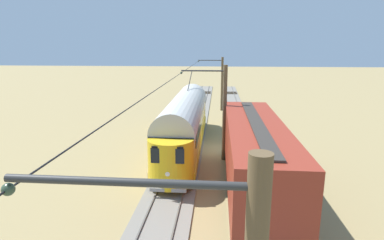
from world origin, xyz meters
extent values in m
plane|color=#937F51|center=(0.00, 0.00, 0.00)|extent=(220.00, 220.00, 0.00)
cube|color=slate|center=(-2.26, 0.00, 0.05)|extent=(2.80, 80.00, 0.10)
cube|color=#59544C|center=(-1.54, 0.00, 0.14)|extent=(0.07, 80.00, 0.08)
cube|color=#59544C|center=(-2.98, 0.00, 0.14)|extent=(0.07, 80.00, 0.08)
cube|color=#2D2316|center=(-2.26, -32.00, 0.11)|extent=(2.50, 0.24, 0.08)
cube|color=#2D2316|center=(-2.26, -31.35, 0.11)|extent=(2.50, 0.24, 0.08)
cube|color=#2D2316|center=(-2.26, -30.70, 0.11)|extent=(2.50, 0.24, 0.08)
cube|color=#2D2316|center=(-2.26, -30.05, 0.11)|extent=(2.50, 0.24, 0.08)
cube|color=#2D2316|center=(-2.26, -29.40, 0.11)|extent=(2.50, 0.24, 0.08)
cube|color=slate|center=(2.26, 0.00, 0.05)|extent=(2.80, 80.00, 0.10)
cube|color=#59544C|center=(2.98, 0.00, 0.14)|extent=(0.07, 80.00, 0.08)
cube|color=#59544C|center=(1.54, 0.00, 0.14)|extent=(0.07, 80.00, 0.08)
cube|color=#2D2316|center=(2.26, -32.00, 0.11)|extent=(2.50, 0.24, 0.08)
cube|color=#2D2316|center=(2.26, -31.35, 0.11)|extent=(2.50, 0.24, 0.08)
cube|color=#2D2316|center=(2.26, -30.70, 0.11)|extent=(2.50, 0.24, 0.08)
cube|color=#2D2316|center=(2.26, -30.05, 0.11)|extent=(2.50, 0.24, 0.08)
cube|color=#2D2316|center=(2.26, -29.40, 0.11)|extent=(2.50, 0.24, 0.08)
cube|color=gold|center=(2.26, -0.10, 0.71)|extent=(2.65, 14.72, 0.55)
cube|color=gold|center=(2.26, -0.10, 1.46)|extent=(2.55, 14.72, 0.95)
cube|color=gold|center=(2.26, -0.10, 2.46)|extent=(2.55, 14.72, 1.05)
cylinder|color=#B7B7B2|center=(2.26, -0.10, 2.98)|extent=(2.65, 14.43, 2.65)
cylinder|color=gold|center=(2.26, 7.21, 1.70)|extent=(2.55, 2.55, 2.55)
cylinder|color=gold|center=(2.26, -7.41, 1.70)|extent=(2.55, 2.55, 2.55)
cube|color=black|center=(2.26, 8.35, 2.72)|extent=(1.63, 0.08, 0.36)
cube|color=black|center=(2.26, 8.39, 2.41)|extent=(1.73, 0.06, 0.80)
cube|color=black|center=(3.56, -0.10, 2.46)|extent=(0.04, 12.36, 0.80)
cube|color=black|center=(0.97, -0.10, 2.46)|extent=(0.04, 12.36, 0.80)
cylinder|color=silver|center=(2.26, 8.47, 1.46)|extent=(0.24, 0.06, 0.24)
cube|color=gray|center=(2.26, 8.41, 0.53)|extent=(1.94, 0.12, 0.20)
cylinder|color=black|center=(2.26, -4.39, 4.95)|extent=(0.07, 4.18, 1.36)
cylinder|color=black|center=(2.98, 4.61, 0.56)|extent=(0.10, 0.76, 0.76)
cylinder|color=black|center=(1.54, 4.61, 0.56)|extent=(0.10, 0.76, 0.76)
cylinder|color=black|center=(2.98, -4.81, 0.56)|extent=(0.10, 0.76, 0.76)
cylinder|color=black|center=(1.54, -4.81, 0.56)|extent=(0.10, 0.76, 0.76)
cube|color=maroon|center=(-2.26, 7.17, 2.33)|extent=(2.90, 12.94, 3.20)
cube|color=#332D28|center=(-2.26, 7.17, 3.99)|extent=(0.70, 11.64, 0.08)
cube|color=black|center=(-2.26, 7.17, 0.53)|extent=(2.70, 12.94, 0.36)
cube|color=black|center=(-3.74, 7.17, 2.07)|extent=(0.06, 2.20, 2.56)
cylinder|color=black|center=(-2.98, 2.64, 0.60)|extent=(0.10, 0.84, 0.84)
cylinder|color=black|center=(-1.54, 2.64, 0.60)|extent=(0.10, 0.84, 0.84)
cylinder|color=black|center=(-2.98, 11.70, 0.60)|extent=(0.10, 0.84, 0.84)
cylinder|color=black|center=(-1.54, 11.70, 0.60)|extent=(0.10, 0.84, 0.84)
cylinder|color=brown|center=(-0.73, -15.67, 3.33)|extent=(0.28, 0.28, 6.67)
cylinder|color=#2D2D2D|center=(0.77, -15.67, 6.27)|extent=(2.99, 0.10, 0.10)
sphere|color=#334733|center=(2.26, -15.67, 6.12)|extent=(0.16, 0.16, 0.16)
cylinder|color=brown|center=(-0.73, 2.13, 3.33)|extent=(0.28, 0.28, 6.67)
cylinder|color=#2D2D2D|center=(0.77, 2.13, 6.27)|extent=(2.99, 0.10, 0.10)
sphere|color=#334733|center=(2.26, 2.13, 6.12)|extent=(0.16, 0.16, 0.16)
cylinder|color=#2D2D2D|center=(0.77, 19.93, 6.27)|extent=(2.99, 0.10, 0.10)
sphere|color=#334733|center=(2.26, 19.93, 6.12)|extent=(0.16, 0.16, 0.16)
cylinder|color=black|center=(2.26, 2.13, 6.12)|extent=(0.03, 39.60, 0.03)
cylinder|color=black|center=(0.77, -15.67, 6.27)|extent=(2.99, 0.02, 0.02)
cylinder|color=black|center=(-3.87, -11.32, 0.55)|extent=(0.08, 0.08, 1.10)
cylinder|color=red|center=(-3.87, -11.32, 1.22)|extent=(0.30, 0.30, 0.03)
cylinder|color=#262626|center=(-3.69, -11.32, 0.35)|extent=(0.33, 0.04, 0.54)
cube|color=#B2A519|center=(-2.26, -10.75, 0.40)|extent=(1.80, 0.60, 0.80)
camera|label=1|loc=(-0.24, 23.19, 7.79)|focal=29.02mm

